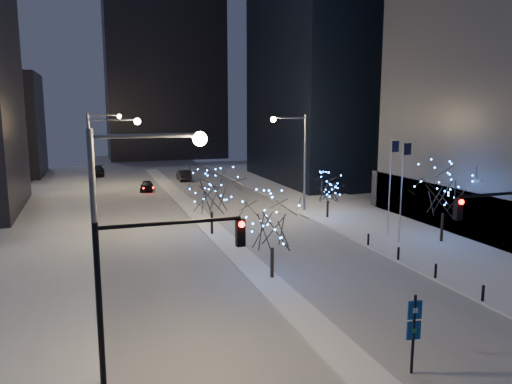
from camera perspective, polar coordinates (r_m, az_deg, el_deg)
name	(u,v)px	position (r m, az deg, el deg)	size (l,w,h in m)	color
ground	(356,369)	(22.38, 11.38, -19.24)	(160.00, 160.00, 0.00)	white
road	(191,209)	(53.90, -7.44, -1.91)	(20.00, 130.00, 0.02)	#A6ABB5
median	(201,218)	(49.10, -6.31, -2.95)	(2.00, 80.00, 0.15)	white
east_sidewalk	(392,229)	(45.83, 15.24, -4.15)	(10.00, 90.00, 0.15)	white
west_sidewalk	(36,261)	(38.57, -23.85, -7.25)	(8.00, 90.00, 0.15)	white
horizon_block	(164,58)	(110.51, -10.49, 14.83)	(24.00, 14.00, 42.00)	black
street_lamp_w_near	(124,222)	(19.36, -14.81, -3.34)	(4.40, 0.56, 10.00)	#595E66
street_lamp_w_mid	(103,158)	(44.07, -17.06, 3.71)	(4.40, 0.56, 10.00)	#595E66
street_lamp_w_far	(97,140)	(68.99, -17.69, 5.68)	(4.40, 0.56, 10.00)	#595E66
street_lamp_east	(297,150)	(51.18, 4.69, 4.82)	(3.90, 0.56, 10.00)	#595E66
traffic_signal_west	(146,282)	(17.95, -12.51, -10.05)	(5.26, 0.43, 7.00)	black
flagpoles	(396,182)	(41.80, 15.75, 1.12)	(1.35, 2.60, 8.00)	silver
bollards	(416,262)	(35.14, 17.81, -7.60)	(0.16, 12.16, 0.90)	black
car_near	(147,186)	(66.20, -12.40, 0.68)	(1.58, 3.93, 1.34)	black
car_mid	(184,175)	(74.89, -8.27, 1.91)	(1.64, 4.71, 1.55)	black
car_far	(97,171)	(82.67, -17.68, 2.26)	(2.11, 5.20, 1.51)	black
holiday_tree_median_near	(272,221)	(30.97, 1.88, -3.38)	(5.53, 5.53, 5.66)	black
holiday_tree_median_far	(211,192)	(41.93, -5.12, -0.01)	(5.47, 5.47, 5.64)	black
holiday_tree_plaza_near	(444,191)	(41.98, 20.72, 0.15)	(5.03, 5.03, 6.34)	black
holiday_tree_plaza_far	(328,188)	(48.70, 8.24, 0.43)	(3.81, 3.81, 4.40)	black
wayfinding_sign	(414,326)	(21.70, 17.59, -14.38)	(0.60, 0.15, 3.37)	black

